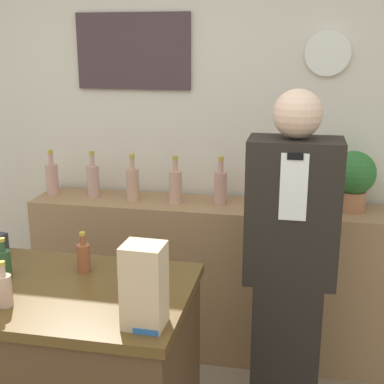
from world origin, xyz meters
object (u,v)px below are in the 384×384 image
(paper_bag, at_px, (144,286))
(tape_dispenser, at_px, (149,325))
(shopkeeper, at_px, (289,268))
(potted_plant, at_px, (353,177))

(paper_bag, height_order, tape_dispenser, paper_bag)
(paper_bag, distance_m, tape_dispenser, 0.13)
(tape_dispenser, bearing_deg, paper_bag, 125.07)
(shopkeeper, relative_size, potted_plant, 4.95)
(potted_plant, bearing_deg, tape_dispenser, -117.18)
(potted_plant, distance_m, tape_dispenser, 1.72)
(shopkeeper, xyz_separation_m, paper_bag, (-0.48, -0.87, 0.27))
(potted_plant, bearing_deg, paper_bag, -118.44)
(paper_bag, xyz_separation_m, tape_dispenser, (0.02, -0.03, -0.13))
(potted_plant, bearing_deg, shopkeeper, -118.05)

